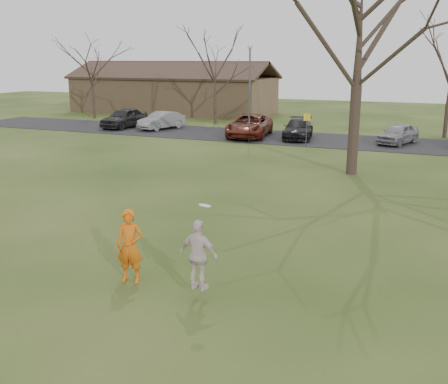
{
  "coord_description": "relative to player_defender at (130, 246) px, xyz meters",
  "views": [
    {
      "loc": [
        5.87,
        -9.91,
        5.38
      ],
      "look_at": [
        0.0,
        4.0,
        1.5
      ],
      "focal_mm": 41.75,
      "sensor_mm": 36.0,
      "label": 1
    }
  ],
  "objects": [
    {
      "name": "ground",
      "position": [
        0.92,
        -0.25,
        -0.93
      ],
      "size": [
        120.0,
        120.0,
        0.0
      ],
      "primitive_type": "plane",
      "color": "#1E380F",
      "rests_on": "ground"
    },
    {
      "name": "sign_yellow",
      "position": [
        -1.08,
        21.75,
        0.52
      ],
      "size": [
        0.35,
        0.35,
        2.08
      ],
      "color": "#47474C",
      "rests_on": "ground"
    },
    {
      "name": "car_4",
      "position": [
        4.15,
        24.92,
        -0.24
      ],
      "size": [
        2.7,
        4.08,
        1.29
      ],
      "primitive_type": "imported",
      "rotation": [
        0.0,
        0.0,
        -0.34
      ],
      "color": "gray",
      "rests_on": "parking_strip"
    },
    {
      "name": "player_defender",
      "position": [
        0.0,
        0.0,
        0.0
      ],
      "size": [
        0.75,
        0.58,
        1.85
      ],
      "primitive_type": "imported",
      "rotation": [
        0.0,
        0.0,
        0.22
      ],
      "color": "#D15F11",
      "rests_on": "ground"
    },
    {
      "name": "car_1",
      "position": [
        -13.46,
        25.3,
        -0.21
      ],
      "size": [
        2.47,
        4.3,
        1.34
      ],
      "primitive_type": "imported",
      "rotation": [
        0.0,
        0.0,
        -0.27
      ],
      "color": "gray",
      "rests_on": "parking_strip"
    },
    {
      "name": "big_tree",
      "position": [
        2.92,
        14.75,
        6.07
      ],
      "size": [
        9.0,
        9.0,
        14.0
      ],
      "primitive_type": null,
      "color": "#352821",
      "rests_on": "ground"
    },
    {
      "name": "small_tree_row",
      "position": [
        5.31,
        29.81,
        2.97
      ],
      "size": [
        55.0,
        5.9,
        8.5
      ],
      "color": "#352821",
      "rests_on": "ground"
    },
    {
      "name": "catching_play",
      "position": [
        1.99,
        -0.25,
        0.16
      ],
      "size": [
        1.01,
        0.49,
        2.1
      ],
      "color": "beige",
      "rests_on": "ground"
    },
    {
      "name": "lamp_post",
      "position": [
        -5.08,
        22.25,
        3.04
      ],
      "size": [
        0.34,
        0.34,
        6.27
      ],
      "color": "#47474C",
      "rests_on": "ground"
    },
    {
      "name": "car_2",
      "position": [
        -5.76,
        24.2,
        -0.11
      ],
      "size": [
        3.37,
        5.9,
        1.55
      ],
      "primitive_type": "imported",
      "rotation": [
        0.0,
        0.0,
        0.15
      ],
      "color": "maroon",
      "rests_on": "parking_strip"
    },
    {
      "name": "building",
      "position": [
        -19.08,
        37.75,
        1.01
      ],
      "size": [
        20.6,
        8.5,
        5.14
      ],
      "color": "#8C6D4C",
      "rests_on": "ground"
    },
    {
      "name": "car_0",
      "position": [
        -16.62,
        24.92,
        -0.11
      ],
      "size": [
        2.12,
        4.65,
        1.55
      ],
      "primitive_type": "imported",
      "rotation": [
        0.0,
        0.0,
        -0.06
      ],
      "color": "black",
      "rests_on": "parking_strip"
    },
    {
      "name": "car_3",
      "position": [
        -2.36,
        24.6,
        -0.22
      ],
      "size": [
        2.62,
        4.81,
        1.32
      ],
      "primitive_type": "imported",
      "rotation": [
        0.0,
        0.0,
        0.18
      ],
      "color": "black",
      "rests_on": "parking_strip"
    },
    {
      "name": "parking_strip",
      "position": [
        0.92,
        24.75,
        -0.91
      ],
      "size": [
        62.0,
        6.5,
        0.04
      ],
      "primitive_type": "cube",
      "color": "black",
      "rests_on": "ground"
    }
  ]
}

